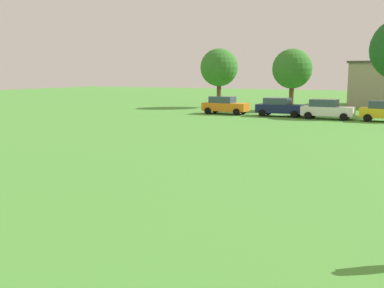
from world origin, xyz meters
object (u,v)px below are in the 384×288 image
at_px(tree_left, 292,69).
at_px(parked_car_orange_0, 225,105).
at_px(parked_car_navy_1, 280,107).
at_px(tree_far_left, 219,68).
at_px(parked_car_white_2, 327,109).

bearing_deg(tree_left, parked_car_orange_0, -123.59).
height_order(parked_car_navy_1, tree_far_left, tree_far_left).
height_order(parked_car_navy_1, tree_left, tree_left).
bearing_deg(tree_far_left, parked_car_white_2, -31.54).
distance_m(parked_car_orange_0, tree_left, 8.96).
relative_size(parked_car_white_2, tree_far_left, 0.65).
bearing_deg(parked_car_orange_0, tree_far_left, 117.40).
distance_m(parked_car_navy_1, parked_car_white_2, 4.35).
distance_m(parked_car_orange_0, parked_car_navy_1, 5.39).
bearing_deg(parked_car_navy_1, tree_left, 96.79).
xyz_separation_m(parked_car_navy_1, parked_car_white_2, (4.30, -0.66, 0.00)).
xyz_separation_m(tree_far_left, tree_left, (8.64, -0.95, -0.18)).
xyz_separation_m(parked_car_navy_1, tree_left, (-0.81, 6.82, 3.45)).
xyz_separation_m(parked_car_orange_0, parked_car_white_2, (9.68, -0.60, 0.00)).
bearing_deg(parked_car_orange_0, tree_left, 56.41).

